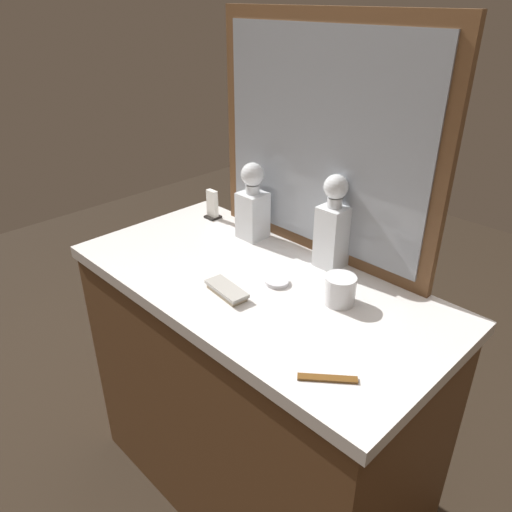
{
  "coord_description": "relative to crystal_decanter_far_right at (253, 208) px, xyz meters",
  "views": [
    {
      "loc": [
        0.9,
        -0.89,
        1.68
      ],
      "look_at": [
        0.0,
        0.0,
        1.0
      ],
      "focal_mm": 34.66,
      "sensor_mm": 36.0,
      "label": 1
    }
  ],
  "objects": [
    {
      "name": "tortoiseshell_comb",
      "position": [
        0.64,
        -0.39,
        -0.1
      ],
      "size": [
        0.11,
        0.1,
        0.01
      ],
      "color": "brown",
      "rests_on": "dresser"
    },
    {
      "name": "dresser",
      "position": [
        0.22,
        -0.2,
        -0.57
      ],
      "size": [
        1.19,
        0.59,
        0.92
      ],
      "color": "brown",
      "rests_on": "ground_plane"
    },
    {
      "name": "crystal_decanter_far_left",
      "position": [
        0.32,
        0.03,
        0.01
      ],
      "size": [
        0.08,
        0.08,
        0.3
      ],
      "color": "white",
      "rests_on": "dresser"
    },
    {
      "name": "crystal_decanter_far_right",
      "position": [
        0.0,
        0.0,
        0.0
      ],
      "size": [
        0.09,
        0.09,
        0.27
      ],
      "color": "white",
      "rests_on": "dresser"
    },
    {
      "name": "ground_plane",
      "position": [
        0.22,
        -0.2,
        -1.03
      ],
      "size": [
        6.0,
        6.0,
        0.0
      ],
      "primitive_type": "plane",
      "color": "#2D2319"
    },
    {
      "name": "porcelain_dish",
      "position": [
        0.28,
        -0.17,
        -0.1
      ],
      "size": [
        0.07,
        0.07,
        0.01
      ],
      "color": "silver",
      "rests_on": "dresser"
    },
    {
      "name": "silver_brush_right",
      "position": [
        0.22,
        -0.31,
        -0.09
      ],
      "size": [
        0.15,
        0.07,
        0.02
      ],
      "color": "#B7A88C",
      "rests_on": "dresser"
    },
    {
      "name": "napkin_holder",
      "position": [
        -0.23,
        0.01,
        -0.06
      ],
      "size": [
        0.05,
        0.05,
        0.11
      ],
      "color": "black",
      "rests_on": "dresser"
    },
    {
      "name": "dresser_mirror",
      "position": [
        0.22,
        0.08,
        0.26
      ],
      "size": [
        0.82,
        0.03,
        0.73
      ],
      "color": "brown",
      "rests_on": "dresser"
    },
    {
      "name": "crystal_tumbler_center",
      "position": [
        0.46,
        -0.12,
        -0.07
      ],
      "size": [
        0.09,
        0.09,
        0.08
      ],
      "color": "white",
      "rests_on": "dresser"
    }
  ]
}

